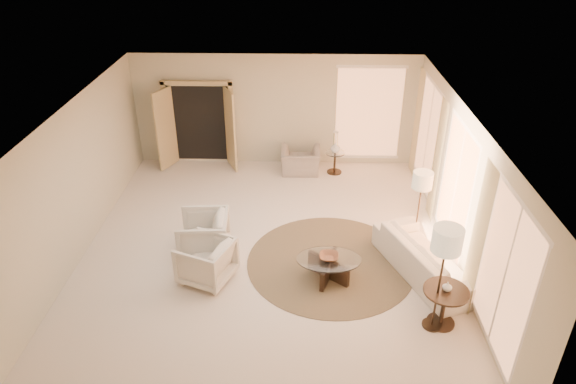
{
  "coord_description": "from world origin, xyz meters",
  "views": [
    {
      "loc": [
        0.62,
        -8.07,
        5.84
      ],
      "look_at": [
        0.4,
        0.4,
        1.1
      ],
      "focal_mm": 32.0,
      "sensor_mm": 36.0,
      "label": 1
    }
  ],
  "objects_px": {
    "sofa": "(426,258)",
    "side_table": "(335,160)",
    "coffee_table": "(329,266)",
    "end_vase": "(447,287)",
    "bowl": "(329,257)",
    "accent_chair": "(300,157)",
    "floor_lamp_far": "(446,245)",
    "armchair_left": "(204,233)",
    "floor_lamp_near": "(422,183)",
    "side_vase": "(335,147)",
    "end_table": "(445,301)",
    "armchair_right": "(206,259)"
  },
  "relations": [
    {
      "from": "armchair_left",
      "to": "coffee_table",
      "type": "distance_m",
      "value": 2.43
    },
    {
      "from": "sofa",
      "to": "side_table",
      "type": "bearing_deg",
      "value": -2.58
    },
    {
      "from": "armchair_right",
      "to": "side_vase",
      "type": "relative_size",
      "value": 3.31
    },
    {
      "from": "coffee_table",
      "to": "end_vase",
      "type": "relative_size",
      "value": 9.13
    },
    {
      "from": "side_table",
      "to": "bowl",
      "type": "bearing_deg",
      "value": -94.57
    },
    {
      "from": "armchair_left",
      "to": "sofa",
      "type": "bearing_deg",
      "value": 79.51
    },
    {
      "from": "floor_lamp_far",
      "to": "end_vase",
      "type": "distance_m",
      "value": 0.84
    },
    {
      "from": "sofa",
      "to": "floor_lamp_near",
      "type": "bearing_deg",
      "value": -22.15
    },
    {
      "from": "accent_chair",
      "to": "floor_lamp_far",
      "type": "xyz_separation_m",
      "value": [
        2.12,
        -5.33,
        1.15
      ]
    },
    {
      "from": "armchair_right",
      "to": "armchair_left",
      "type": "bearing_deg",
      "value": -145.08
    },
    {
      "from": "side_vase",
      "to": "bowl",
      "type": "bearing_deg",
      "value": -94.57
    },
    {
      "from": "side_table",
      "to": "coffee_table",
      "type": "bearing_deg",
      "value": -94.57
    },
    {
      "from": "end_table",
      "to": "bowl",
      "type": "distance_m",
      "value": 2.07
    },
    {
      "from": "accent_chair",
      "to": "floor_lamp_near",
      "type": "relative_size",
      "value": 0.61
    },
    {
      "from": "bowl",
      "to": "side_vase",
      "type": "height_order",
      "value": "side_vase"
    },
    {
      "from": "side_table",
      "to": "side_vase",
      "type": "bearing_deg",
      "value": 90.0
    },
    {
      "from": "side_vase",
      "to": "armchair_left",
      "type": "bearing_deg",
      "value": -127.23
    },
    {
      "from": "armchair_left",
      "to": "armchair_right",
      "type": "height_order",
      "value": "armchair_left"
    },
    {
      "from": "armchair_right",
      "to": "end_table",
      "type": "bearing_deg",
      "value": 97.44
    },
    {
      "from": "armchair_left",
      "to": "floor_lamp_far",
      "type": "xyz_separation_m",
      "value": [
        3.92,
        -1.84,
        1.1
      ]
    },
    {
      "from": "armchair_left",
      "to": "end_vase",
      "type": "bearing_deg",
      "value": 62.87
    },
    {
      "from": "side_vase",
      "to": "accent_chair",
      "type": "bearing_deg",
      "value": 180.0
    },
    {
      "from": "accent_chair",
      "to": "side_table",
      "type": "height_order",
      "value": "accent_chair"
    },
    {
      "from": "floor_lamp_near",
      "to": "floor_lamp_far",
      "type": "bearing_deg",
      "value": -93.72
    },
    {
      "from": "side_table",
      "to": "bowl",
      "type": "xyz_separation_m",
      "value": [
        -0.33,
        -4.17,
        0.13
      ]
    },
    {
      "from": "coffee_table",
      "to": "bowl",
      "type": "xyz_separation_m",
      "value": [
        0.0,
        -0.0,
        0.2
      ]
    },
    {
      "from": "armchair_right",
      "to": "floor_lamp_near",
      "type": "distance_m",
      "value": 4.19
    },
    {
      "from": "end_table",
      "to": "end_vase",
      "type": "xyz_separation_m",
      "value": [
        0.0,
        0.0,
        0.28
      ]
    },
    {
      "from": "sofa",
      "to": "coffee_table",
      "type": "height_order",
      "value": "sofa"
    },
    {
      "from": "armchair_right",
      "to": "floor_lamp_near",
      "type": "bearing_deg",
      "value": 129.75
    },
    {
      "from": "sofa",
      "to": "end_table",
      "type": "bearing_deg",
      "value": 157.85
    },
    {
      "from": "accent_chair",
      "to": "end_table",
      "type": "height_order",
      "value": "accent_chair"
    },
    {
      "from": "end_table",
      "to": "floor_lamp_near",
      "type": "xyz_separation_m",
      "value": [
        0.0,
        2.26,
        0.86
      ]
    },
    {
      "from": "armchair_left",
      "to": "side_vase",
      "type": "distance_m",
      "value": 4.4
    },
    {
      "from": "accent_chair",
      "to": "floor_lamp_far",
      "type": "relative_size",
      "value": 0.52
    },
    {
      "from": "side_table",
      "to": "floor_lamp_near",
      "type": "relative_size",
      "value": 0.36
    },
    {
      "from": "armchair_right",
      "to": "floor_lamp_far",
      "type": "xyz_separation_m",
      "value": [
        3.75,
        -1.08,
        1.14
      ]
    },
    {
      "from": "end_table",
      "to": "floor_lamp_far",
      "type": "xyz_separation_m",
      "value": [
        -0.15,
        -0.06,
        1.11
      ]
    },
    {
      "from": "armchair_right",
      "to": "side_vase",
      "type": "bearing_deg",
      "value": 171.77
    },
    {
      "from": "armchair_right",
      "to": "floor_lamp_near",
      "type": "height_order",
      "value": "floor_lamp_near"
    },
    {
      "from": "sofa",
      "to": "accent_chair",
      "type": "height_order",
      "value": "accent_chair"
    },
    {
      "from": "sofa",
      "to": "accent_chair",
      "type": "distance_m",
      "value": 4.59
    },
    {
      "from": "armchair_right",
      "to": "floor_lamp_near",
      "type": "xyz_separation_m",
      "value": [
        3.9,
        1.24,
        0.89
      ]
    },
    {
      "from": "armchair_left",
      "to": "bowl",
      "type": "height_order",
      "value": "armchair_left"
    },
    {
      "from": "side_vase",
      "to": "end_vase",
      "type": "bearing_deg",
      "value": -74.94
    },
    {
      "from": "armchair_right",
      "to": "end_table",
      "type": "relative_size",
      "value": 1.22
    },
    {
      "from": "accent_chair",
      "to": "bowl",
      "type": "bearing_deg",
      "value": 96.87
    },
    {
      "from": "sofa",
      "to": "side_vase",
      "type": "xyz_separation_m",
      "value": [
        -1.42,
        3.99,
        0.34
      ]
    },
    {
      "from": "floor_lamp_near",
      "to": "floor_lamp_far",
      "type": "xyz_separation_m",
      "value": [
        -0.15,
        -2.33,
        0.25
      ]
    },
    {
      "from": "floor_lamp_far",
      "to": "sofa",
      "type": "bearing_deg",
      "value": 83.58
    }
  ]
}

